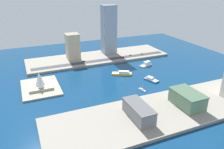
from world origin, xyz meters
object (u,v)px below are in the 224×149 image
(ferry_white_commuter, at_px, (146,64))
(sailboat_small_white, at_px, (142,90))
(catamaran_blue, at_px, (151,79))
(sedan_silver, at_px, (130,55))
(opera_landmark, at_px, (40,82))
(pickup_red, at_px, (123,57))
(traffic_light_waterfront, at_px, (126,56))
(ferry_yellow_fast, at_px, (122,73))
(office_block_beige, at_px, (73,46))
(tower_tall_glass, at_px, (109,30))
(suv_black, at_px, (84,61))
(terminal_long_green, at_px, (187,99))
(taxi_yellow_cab, at_px, (142,54))
(warehouse_low_gray, at_px, (139,111))

(ferry_white_commuter, relative_size, sailboat_small_white, 1.85)
(catamaran_blue, xyz_separation_m, sedan_silver, (99.45, -19.83, 2.50))
(catamaran_blue, xyz_separation_m, opera_landmark, (34.32, 140.19, 7.20))
(opera_landmark, bearing_deg, pickup_red, -67.45)
(sailboat_small_white, relative_size, traffic_light_waterfront, 1.85)
(ferry_yellow_fast, xyz_separation_m, office_block_beige, (90.24, 48.50, 22.16))
(ferry_white_commuter, xyz_separation_m, tower_tall_glass, (79.63, 30.84, 42.58))
(pickup_red, relative_size, traffic_light_waterfront, 0.75)
(ferry_white_commuter, xyz_separation_m, suv_black, (48.37, 87.82, 1.63))
(pickup_red, bearing_deg, catamaran_blue, 178.00)
(terminal_long_green, bearing_deg, taxi_yellow_cab, -15.08)
(tower_tall_glass, bearing_deg, taxi_yellow_cab, -122.98)
(catamaran_blue, height_order, sailboat_small_white, sailboat_small_white)
(ferry_yellow_fast, bearing_deg, sailboat_small_white, -179.44)
(tower_tall_glass, bearing_deg, ferry_white_commuter, -158.83)
(catamaran_blue, xyz_separation_m, ferry_yellow_fast, (33.64, 26.98, 0.43))
(ferry_white_commuter, xyz_separation_m, sedan_silver, (48.21, 3.39, 1.60))
(catamaran_blue, relative_size, opera_landmark, 0.71)
(catamaran_blue, bearing_deg, ferry_yellow_fast, 38.73)
(sedan_silver, xyz_separation_m, traffic_light_waterfront, (-10.58, 14.33, 3.44))
(office_block_beige, distance_m, traffic_light_waterfront, 89.79)
(ferry_yellow_fast, relative_size, warehouse_low_gray, 0.73)
(suv_black, xyz_separation_m, taxi_yellow_cab, (-1.14, -106.89, -0.02))
(traffic_light_waterfront, distance_m, opera_landmark, 155.58)
(taxi_yellow_cab, height_order, opera_landmark, opera_landmark)
(taxi_yellow_cab, bearing_deg, ferry_yellow_fast, 133.11)
(ferry_white_commuter, xyz_separation_m, traffic_light_waterfront, (37.62, 17.72, 5.03))
(ferry_yellow_fast, height_order, terminal_long_green, terminal_long_green)
(ferry_white_commuter, xyz_separation_m, pickup_red, (42.66, 19.96, 1.64))
(terminal_long_green, relative_size, traffic_light_waterfront, 5.60)
(ferry_yellow_fast, height_order, sedan_silver, ferry_yellow_fast)
(sailboat_small_white, relative_size, opera_landmark, 0.40)
(terminal_long_green, distance_m, sedan_silver, 176.50)
(warehouse_low_gray, bearing_deg, pickup_red, -21.17)
(office_block_beige, distance_m, opera_landmark, 111.56)
(suv_black, relative_size, opera_landmark, 0.14)
(terminal_long_green, bearing_deg, opera_landmark, 51.08)
(sailboat_small_white, bearing_deg, office_block_beige, 18.64)
(ferry_yellow_fast, height_order, pickup_red, ferry_yellow_fast)
(catamaran_blue, bearing_deg, warehouse_low_gray, 140.33)
(catamaran_blue, height_order, sedan_silver, sedan_silver)
(catamaran_blue, height_order, tower_tall_glass, tower_tall_glass)
(ferry_white_commuter, distance_m, terminal_long_green, 129.76)
(sailboat_small_white, xyz_separation_m, opera_landmark, (55.84, 113.76, 7.90))
(opera_landmark, bearing_deg, taxi_yellow_cab, -70.63)
(office_block_beige, xyz_separation_m, suv_black, (-24.26, -10.88, -20.07))
(sedan_silver, relative_size, taxi_yellow_cab, 1.03)
(warehouse_low_gray, distance_m, suv_black, 174.60)
(office_block_beige, bearing_deg, sedan_silver, -104.38)
(ferry_white_commuter, bearing_deg, suv_black, 61.15)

